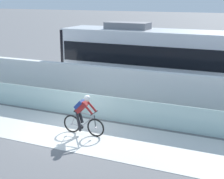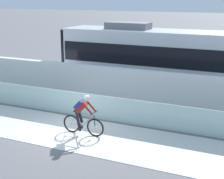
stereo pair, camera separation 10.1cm
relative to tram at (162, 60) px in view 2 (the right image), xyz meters
name	(u,v)px [view 2 (the right image)]	position (x,y,z in m)	size (l,w,h in m)	color
ground_plane	(68,131)	(-1.69, -6.85, -1.89)	(200.00, 200.00, 0.00)	slate
bike_path_deck	(68,131)	(-1.69, -6.85, -1.89)	(32.00, 3.20, 0.01)	silver
glass_parapet	(90,106)	(-1.69, -5.00, -1.36)	(32.00, 0.05, 1.07)	silver
concrete_barrier_wall	(108,87)	(-1.69, -3.20, -0.92)	(32.00, 0.36, 1.94)	white
tram_rail_near	(127,93)	(-1.69, -0.72, -1.89)	(32.00, 0.08, 0.01)	#595654
tram_rail_far	(136,87)	(-1.69, 0.72, -1.89)	(32.00, 0.08, 0.01)	#595654
tram	(162,60)	(0.00, 0.00, 0.00)	(11.06, 2.54, 3.81)	silver
cyclist_on_bike	(83,115)	(-0.99, -6.85, -1.09)	(1.77, 0.58, 1.61)	black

